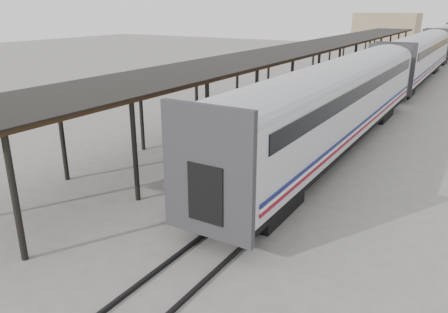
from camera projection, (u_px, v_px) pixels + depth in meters
ground at (196, 189)px, 18.09m from camera, size 160.00×160.00×0.00m
train at (418, 55)px, 42.94m from camera, size 3.45×76.01×4.01m
canopy at (321, 45)px, 37.84m from camera, size 4.90×64.30×4.15m
rails at (414, 81)px, 43.96m from camera, size 1.54×150.00×0.12m
building_left at (386, 28)px, 88.27m from camera, size 12.00×8.00×6.00m
baggage_cart at (198, 190)px, 16.42m from camera, size 1.36×2.46×0.86m
suitcase_stack at (201, 177)px, 16.63m from camera, size 1.13×1.07×0.42m
luggage_tug at (306, 90)px, 36.25m from camera, size 1.43×1.78×1.37m
porter at (192, 167)px, 15.40m from camera, size 0.53×0.73×1.88m
pedestrian at (281, 104)px, 29.72m from camera, size 1.08×0.61×1.73m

